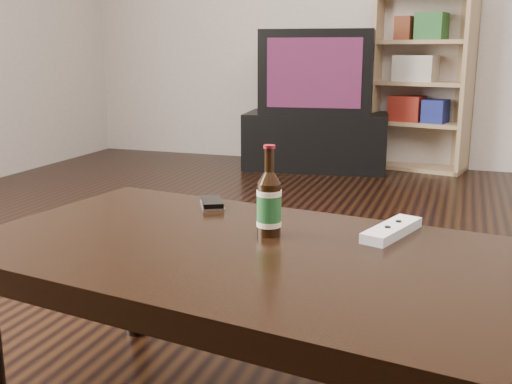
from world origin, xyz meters
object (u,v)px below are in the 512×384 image
(beer_bottle, at_px, (269,204))
(remote, at_px, (392,230))
(tv, at_px, (318,72))
(coffee_table, at_px, (236,270))
(bookshelf, at_px, (422,80))
(tv_stand, at_px, (316,141))
(phone, at_px, (212,203))

(beer_bottle, relative_size, remote, 0.97)
(tv, height_order, coffee_table, tv)
(bookshelf, bearing_deg, remote, -73.77)
(tv, bearing_deg, tv_stand, 90.00)
(bookshelf, distance_m, coffee_table, 3.24)
(tv, xyz_separation_m, coffee_table, (0.54, -2.99, -0.31))
(tv, bearing_deg, bookshelf, 12.38)
(tv_stand, relative_size, phone, 8.16)
(tv, xyz_separation_m, phone, (0.37, -2.72, -0.24))
(tv, bearing_deg, coffee_table, -86.73)
(remote, bearing_deg, beer_bottle, -142.88)
(coffee_table, height_order, phone, phone)
(tv_stand, height_order, tv, tv)
(bookshelf, relative_size, coffee_table, 0.99)
(coffee_table, xyz_separation_m, phone, (-0.17, 0.28, 0.06))
(bookshelf, distance_m, beer_bottle, 3.14)
(bookshelf, bearing_deg, beer_bottle, -78.50)
(phone, bearing_deg, coffee_table, -85.86)
(tv_stand, relative_size, bookshelf, 0.82)
(tv_stand, height_order, remote, remote)
(tv, bearing_deg, beer_bottle, -85.61)
(coffee_table, distance_m, remote, 0.35)
(bookshelf, xyz_separation_m, remote, (0.16, -3.05, -0.19))
(tv_stand, xyz_separation_m, phone, (0.37, -2.72, 0.23))
(tv_stand, distance_m, phone, 2.75)
(bookshelf, bearing_deg, tv, -147.33)
(bookshelf, height_order, coffee_table, bookshelf)
(coffee_table, bearing_deg, tv, 100.30)
(beer_bottle, distance_m, remote, 0.28)
(coffee_table, distance_m, phone, 0.33)
(phone, bearing_deg, remote, -39.69)
(beer_bottle, bearing_deg, coffee_table, -114.96)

